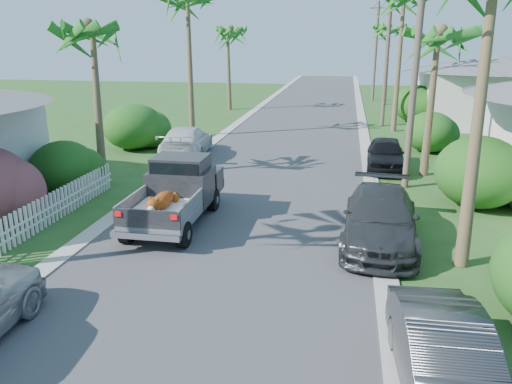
% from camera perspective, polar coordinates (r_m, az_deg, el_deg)
% --- Properties ---
extents(ground, '(120.00, 120.00, 0.00)m').
position_cam_1_polar(ground, '(9.45, -12.03, -20.27)').
color(ground, '#2B4C1C').
rests_on(ground, ground).
extents(road, '(8.00, 100.00, 0.02)m').
position_cam_1_polar(road, '(32.53, 4.56, 7.01)').
color(road, '#38383A').
rests_on(road, ground).
extents(curb_left, '(0.60, 100.00, 0.06)m').
position_cam_1_polar(curb_left, '(33.22, -2.90, 7.28)').
color(curb_left, '#A5A39E').
rests_on(curb_left, ground).
extents(curb_right, '(0.60, 100.00, 0.06)m').
position_cam_1_polar(curb_right, '(32.40, 12.20, 6.67)').
color(curb_right, '#A5A39E').
rests_on(curb_right, ground).
extents(pickup_truck, '(1.98, 5.12, 2.06)m').
position_cam_1_polar(pickup_truck, '(16.34, -8.80, 0.28)').
color(pickup_truck, black).
rests_on(pickup_truck, ground).
extents(parked_car_rn, '(1.65, 4.11, 1.33)m').
position_cam_1_polar(parked_car_rn, '(9.11, 20.86, -17.57)').
color(parked_car_rn, '#292B2D').
rests_on(parked_car_rn, ground).
extents(parked_car_rm, '(2.38, 5.21, 1.48)m').
position_cam_1_polar(parked_car_rm, '(14.78, 14.01, -2.96)').
color(parked_car_rm, '#2A2C2F').
rests_on(parked_car_rm, ground).
extents(parked_car_rf, '(1.81, 4.16, 1.39)m').
position_cam_1_polar(parked_car_rf, '(23.32, 14.61, 4.20)').
color(parked_car_rf, black).
rests_on(parked_car_rf, ground).
extents(parked_car_lf, '(2.63, 5.29, 1.48)m').
position_cam_1_polar(parked_car_lf, '(25.50, -7.97, 5.76)').
color(parked_car_lf, silver).
rests_on(parked_car_lf, ground).
extents(palm_l_b, '(4.40, 4.40, 7.40)m').
position_cam_1_polar(palm_l_b, '(21.33, -18.40, 17.53)').
color(palm_l_b, olive).
rests_on(palm_l_b, ground).
extents(palm_l_d, '(4.40, 4.40, 7.70)m').
position_cam_1_polar(palm_l_d, '(42.01, -3.22, 18.11)').
color(palm_l_d, olive).
rests_on(palm_l_d, ground).
extents(palm_r_b, '(4.40, 4.40, 7.20)m').
position_cam_1_polar(palm_r_b, '(22.16, 20.12, 16.81)').
color(palm_r_b, olive).
rests_on(palm_r_b, ground).
extents(palm_r_d, '(4.40, 4.40, 8.00)m').
position_cam_1_polar(palm_r_d, '(47.02, 15.04, 17.83)').
color(palm_r_d, olive).
rests_on(palm_r_d, ground).
extents(shrub_l_c, '(2.40, 2.64, 2.00)m').
position_cam_1_polar(shrub_l_c, '(20.43, -21.15, 2.69)').
color(shrub_l_c, '#174614').
rests_on(shrub_l_c, ground).
extents(shrub_l_d, '(3.20, 3.52, 2.40)m').
position_cam_1_polar(shrub_l_d, '(27.62, -13.82, 7.27)').
color(shrub_l_d, '#174614').
rests_on(shrub_l_d, ground).
extents(shrub_r_b, '(3.00, 3.30, 2.50)m').
position_cam_1_polar(shrub_r_b, '(19.01, 24.15, 2.10)').
color(shrub_r_b, '#174614').
rests_on(shrub_r_b, ground).
extents(shrub_r_c, '(2.60, 2.86, 2.10)m').
position_cam_1_polar(shrub_r_c, '(27.63, 19.28, 6.50)').
color(shrub_r_c, '#174614').
rests_on(shrub_r_c, ground).
extents(shrub_r_d, '(3.20, 3.52, 2.60)m').
position_cam_1_polar(shrub_r_d, '(37.46, 17.85, 9.58)').
color(shrub_r_d, '#174614').
rests_on(shrub_r_d, ground).
extents(picket_fence, '(0.10, 11.00, 1.00)m').
position_cam_1_polar(picket_fence, '(16.23, -24.75, -3.16)').
color(picket_fence, white).
rests_on(picket_fence, ground).
extents(house_right_far, '(9.00, 8.00, 4.60)m').
position_cam_1_polar(house_right_far, '(38.35, 25.49, 10.15)').
color(house_right_far, silver).
rests_on(house_right_far, ground).
extents(utility_pole_b, '(1.60, 0.26, 9.00)m').
position_cam_1_polar(utility_pole_b, '(20.07, 17.76, 13.23)').
color(utility_pole_b, brown).
rests_on(utility_pole_b, ground).
extents(utility_pole_c, '(1.60, 0.26, 9.00)m').
position_cam_1_polar(utility_pole_c, '(34.99, 14.74, 14.79)').
color(utility_pole_c, brown).
rests_on(utility_pole_c, ground).
extents(utility_pole_d, '(1.60, 0.26, 9.00)m').
position_cam_1_polar(utility_pole_d, '(49.96, 13.52, 15.41)').
color(utility_pole_d, brown).
rests_on(utility_pole_d, ground).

